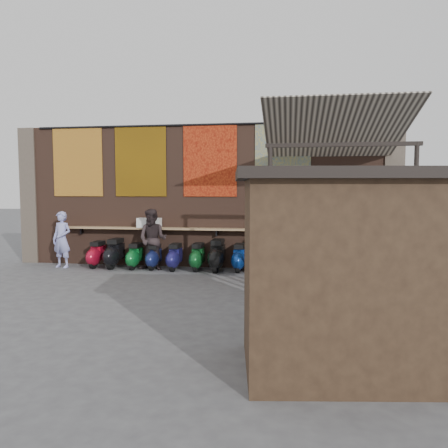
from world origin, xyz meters
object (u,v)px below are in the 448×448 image
Objects in this scene: scooter_stool_7 at (239,258)px; diner_right at (153,240)px; scooter_stool_9 at (284,258)px; diner_left at (62,239)px; scooter_stool_5 at (198,257)px; scooter_stool_6 at (217,256)px; scooter_stool_3 at (154,257)px; scooter_stool_4 at (175,257)px; shopper_navy at (268,247)px; scooter_stool_2 at (135,256)px; market_stall at (335,277)px; shelf_box at (149,223)px; shopper_tan at (289,248)px; scooter_stool_8 at (261,257)px; shopper_grey at (330,251)px; scooter_stool_0 at (97,254)px; scooter_stool_1 at (115,253)px.

diner_right is (-2.35, -0.15, 0.47)m from scooter_stool_7.
scooter_stool_9 is 0.51× the size of diner_left.
scooter_stool_6 reaches higher than scooter_stool_5.
scooter_stool_4 is (0.61, -0.06, 0.02)m from scooter_stool_3.
diner_right is 3.65m from shopper_navy.
scooter_stool_2 is 0.54m from scooter_stool_3.
market_stall reaches higher than scooter_stool_5.
shelf_box is 0.39× the size of diner_right.
scooter_stool_5 is (1.23, -0.02, 0.03)m from scooter_stool_3.
shopper_tan is 0.68× the size of market_stall.
shelf_box is at bearing 174.76° from scooter_stool_8.
scooter_stool_2 is at bearing -179.77° from scooter_stool_8.
shopper_grey is (2.22, -1.59, 0.45)m from scooter_stool_7.
scooter_stool_9 is (0.61, -0.04, -0.03)m from scooter_stool_8.
scooter_stool_4 is at bearing -179.66° from scooter_stool_9.
scooter_stool_5 is 2.33m from scooter_stool_9.
scooter_stool_3 is at bearing 179.25° from scooter_stool_9.
scooter_stool_6 is at bearing -9.31° from shelf_box.
scooter_stool_0 is 6.50m from shopper_grey.
scooter_stool_4 is 2.96m from scooter_stool_9.
shopper_tan is (4.24, -0.86, 0.44)m from scooter_stool_2.
scooter_stool_2 is at bearing 143.97° from shopper_tan.
scooter_stool_0 is 1.06m from diner_left.
scooter_stool_2 is 0.95× the size of scooter_stool_7.
shopper_tan is at bearing -13.42° from scooter_stool_3.
shopper_grey is at bearing -14.39° from scooter_stool_0.
scooter_stool_6 is at bearing 104.16° from market_stall.
scooter_stool_0 is 4.05m from scooter_stool_7.
shelf_box is 2.75m from scooter_stool_7.
shopper_navy reaches higher than scooter_stool_0.
diner_right is at bearing -11.96° from scooter_stool_2.
scooter_stool_5 is 0.49× the size of shopper_tan.
diner_right is at bearing -83.71° from scooter_stool_3.
shopper_grey is (5.13, -1.56, 0.47)m from scooter_stool_2.
scooter_stool_1 is (-0.93, -0.27, -0.85)m from shelf_box.
scooter_stool_7 is at bearing 8.08° from diner_right.
scooter_stool_1 is 4.71m from scooter_stool_9.
shopper_navy reaches higher than scooter_stool_5.
scooter_stool_6 reaches higher than scooter_stool_8.
scooter_stool_6 is 1.81m from diner_right.
diner_left is (-2.42, -0.43, -0.47)m from shelf_box.
scooter_stool_8 reaches higher than scooter_stool_4.
diner_right is 1.06× the size of shopper_tan.
scooter_stool_8 is 0.38× the size of market_stall.
scooter_stool_2 is 0.83× the size of scooter_stool_6.
scooter_stool_7 is 2.77m from shopper_grey.
scooter_stool_2 is 3.49m from scooter_stool_8.
scooter_stool_5 is at bearing 177.47° from scooter_stool_6.
diner_left is 2.65m from diner_right.
shopper_grey reaches higher than scooter_stool_2.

